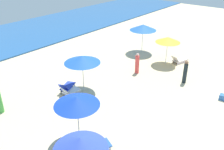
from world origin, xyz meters
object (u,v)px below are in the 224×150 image
object	(u,v)px
umbrella_0	(82,59)
umbrella_2	(168,40)
umbrella_4	(81,144)
lounge_chair_0_1	(67,87)
umbrella_3	(143,27)
lounge_chair_1_0	(96,147)
umbrella_1	(77,101)
beachgoer_0	(137,64)
lounge_chair_2_0	(179,60)
cooler_box_0	(224,98)
lounge_chair_0_0	(70,91)
beachgoer_4	(185,72)

from	to	relation	value
umbrella_0	umbrella_2	size ratio (longest dim) A/B	1.08
umbrella_0	umbrella_4	distance (m)	8.02
lounge_chair_0_1	umbrella_3	bearing A→B (deg)	-112.09
lounge_chair_1_0	umbrella_2	xyz separation A→B (m)	(11.31, 2.40, 1.85)
umbrella_1	beachgoer_0	bearing A→B (deg)	14.37
beachgoer_0	umbrella_3	bearing A→B (deg)	-163.71
umbrella_4	beachgoer_0	world-z (taller)	umbrella_4
umbrella_1	lounge_chair_1_0	world-z (taller)	umbrella_1
lounge_chair_2_0	beachgoer_0	bearing A→B (deg)	85.02
umbrella_3	cooler_box_0	world-z (taller)	umbrella_3
lounge_chair_0_1	lounge_chair_1_0	xyz separation A→B (m)	(-2.94, -5.38, -0.03)
lounge_chair_0_1	umbrella_0	bearing A→B (deg)	-158.45
lounge_chair_0_0	beachgoer_0	world-z (taller)	beachgoer_0
beachgoer_0	cooler_box_0	size ratio (longest dim) A/B	2.74
umbrella_0	beachgoer_4	size ratio (longest dim) A/B	1.45
umbrella_4	beachgoer_4	bearing A→B (deg)	4.44
lounge_chair_0_0	umbrella_2	world-z (taller)	umbrella_2
umbrella_1	beachgoer_0	size ratio (longest dim) A/B	1.52
lounge_chair_0_1	umbrella_2	bearing A→B (deg)	-132.11
lounge_chair_2_0	cooler_box_0	xyz separation A→B (m)	(-3.75, -4.88, -0.05)
umbrella_0	lounge_chair_0_1	size ratio (longest dim) A/B	1.67
umbrella_0	lounge_chair_1_0	distance (m)	6.23
umbrella_0	beachgoer_0	size ratio (longest dim) A/B	1.53
umbrella_3	umbrella_4	size ratio (longest dim) A/B	0.98
umbrella_1	umbrella_3	xyz separation A→B (m)	(12.25, 4.29, 0.10)
lounge_chair_0_0	umbrella_4	distance (m)	7.88
umbrella_4	cooler_box_0	bearing A→B (deg)	-11.72
beachgoer_0	cooler_box_0	world-z (taller)	beachgoer_0
lounge_chair_0_0	lounge_chair_0_1	bearing A→B (deg)	-16.73
lounge_chair_0_0	umbrella_2	distance (m)	9.12
cooler_box_0	lounge_chair_0_1	bearing A→B (deg)	27.31
lounge_chair_2_0	umbrella_3	xyz separation A→B (m)	(0.08, 3.86, 2.14)
umbrella_3	umbrella_4	world-z (taller)	umbrella_4
lounge_chair_0_1	beachgoer_4	world-z (taller)	beachgoer_4
umbrella_3	beachgoer_0	distance (m)	4.90
lounge_chair_1_0	beachgoer_0	distance (m)	8.86
lounge_chair_0_0	beachgoer_0	xyz separation A→B (m)	(5.50, -1.58, 0.54)
beachgoer_4	cooler_box_0	distance (m)	3.14
lounge_chair_1_0	umbrella_4	xyz separation A→B (m)	(-1.92, -1.14, 2.19)
umbrella_2	beachgoer_0	size ratio (longest dim) A/B	1.42
lounge_chair_1_0	lounge_chair_0_0	bearing A→B (deg)	-5.63
umbrella_0	umbrella_1	size ratio (longest dim) A/B	1.01
umbrella_2	lounge_chair_2_0	size ratio (longest dim) A/B	1.40
umbrella_4	beachgoer_0	xyz separation A→B (m)	(10.14, 4.39, -1.67)
umbrella_4	beachgoer_0	bearing A→B (deg)	23.40
umbrella_3	lounge_chair_2_0	bearing A→B (deg)	-91.13
umbrella_1	umbrella_4	bearing A→B (deg)	-130.54
umbrella_0	lounge_chair_2_0	xyz separation A→B (m)	(8.50, -2.98, -2.03)
cooler_box_0	lounge_chair_0_0	bearing A→B (deg)	30.02
umbrella_0	cooler_box_0	world-z (taller)	umbrella_0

